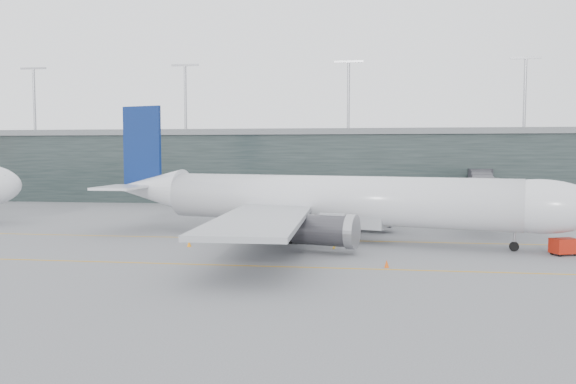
# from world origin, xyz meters

# --- Properties ---
(ground) EXTENTS (320.00, 320.00, 0.00)m
(ground) POSITION_xyz_m (0.00, 0.00, 0.00)
(ground) COLOR #5E5D62
(ground) RESTS_ON ground
(taxiline_a) EXTENTS (160.00, 0.25, 0.02)m
(taxiline_a) POSITION_xyz_m (0.00, -4.00, 0.01)
(taxiline_a) COLOR #C18712
(taxiline_a) RESTS_ON ground
(taxiline_b) EXTENTS (160.00, 0.25, 0.02)m
(taxiline_b) POSITION_xyz_m (0.00, -20.00, 0.01)
(taxiline_b) COLOR #C18712
(taxiline_b) RESTS_ON ground
(taxiline_lead_main) EXTENTS (0.25, 60.00, 0.02)m
(taxiline_lead_main) POSITION_xyz_m (5.00, 20.00, 0.01)
(taxiline_lead_main) COLOR #C18712
(taxiline_lead_main) RESTS_ON ground
(terminal) EXTENTS (240.00, 36.00, 29.00)m
(terminal) POSITION_xyz_m (-0.00, 58.00, 7.62)
(terminal) COLOR black
(terminal) RESTS_ON ground
(main_aircraft) EXTENTS (58.79, 54.13, 16.71)m
(main_aircraft) POSITION_xyz_m (4.17, -3.46, 4.69)
(main_aircraft) COLOR silver
(main_aircraft) RESTS_ON ground
(jet_bridge) EXTENTS (12.57, 48.05, 7.36)m
(jet_bridge) POSITION_xyz_m (26.38, 26.06, 5.51)
(jet_bridge) COLOR #2D2D32
(jet_bridge) RESTS_ON ground
(gse_cart) EXTENTS (2.94, 2.44, 1.72)m
(gse_cart) POSITION_xyz_m (28.37, -10.52, 0.96)
(gse_cart) COLOR #A21A0B
(gse_cart) RESTS_ON ground
(uld_a) EXTENTS (2.37, 2.12, 1.80)m
(uld_a) POSITION_xyz_m (-6.36, 11.20, 0.95)
(uld_a) COLOR #36353A
(uld_a) RESTS_ON ground
(uld_b) EXTENTS (2.10, 1.82, 1.66)m
(uld_b) POSITION_xyz_m (-1.68, 10.42, 0.87)
(uld_b) COLOR #36353A
(uld_b) RESTS_ON ground
(uld_c) EXTENTS (1.88, 1.55, 1.62)m
(uld_c) POSITION_xyz_m (1.45, 11.31, 0.85)
(uld_c) COLOR #36353A
(uld_c) RESTS_ON ground
(cone_wing_stbd) EXTENTS (0.45, 0.45, 0.71)m
(cone_wing_stbd) POSITION_xyz_m (10.27, -19.16, 0.36)
(cone_wing_stbd) COLOR #DB4D0C
(cone_wing_stbd) RESTS_ON ground
(cone_wing_port) EXTENTS (0.39, 0.39, 0.62)m
(cone_wing_port) POSITION_xyz_m (7.94, 12.09, 0.31)
(cone_wing_port) COLOR #E73E0C
(cone_wing_port) RESTS_ON ground
(cone_tail) EXTENTS (0.47, 0.47, 0.74)m
(cone_tail) POSITION_xyz_m (-10.94, -10.50, 0.37)
(cone_tail) COLOR orange
(cone_tail) RESTS_ON ground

